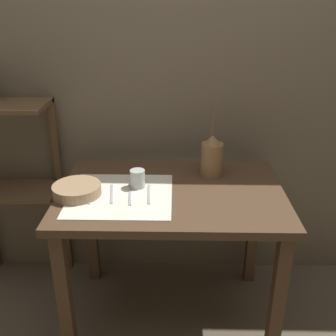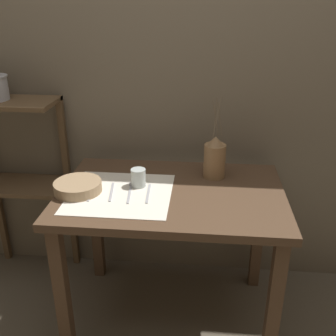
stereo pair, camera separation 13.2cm
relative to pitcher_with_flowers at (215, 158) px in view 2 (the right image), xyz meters
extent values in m
plane|color=brown|center=(-0.21, -0.18, -0.89)|extent=(12.00, 12.00, 0.00)
cube|color=#6B5E4C|center=(-0.21, 0.30, 0.31)|extent=(7.00, 0.06, 2.40)
cube|color=#4C3523|center=(-0.21, -0.18, -0.12)|extent=(1.10, 0.74, 0.04)
cube|color=#4C3523|center=(-0.70, -0.49, -0.52)|extent=(0.06, 0.06, 0.74)
cube|color=#4C3523|center=(0.28, -0.49, -0.52)|extent=(0.06, 0.06, 0.74)
cube|color=#4C3523|center=(-0.70, 0.13, -0.52)|extent=(0.06, 0.06, 0.74)
cube|color=#4C3523|center=(0.28, 0.13, -0.52)|extent=(0.06, 0.06, 0.74)
cube|color=brown|center=(-1.13, 0.11, 0.24)|extent=(0.52, 0.28, 0.02)
cube|color=brown|center=(-1.13, 0.11, -0.26)|extent=(0.52, 0.28, 0.02)
cube|color=brown|center=(-0.89, 0.23, -0.32)|extent=(0.04, 0.04, 1.14)
cube|color=silver|center=(-0.45, -0.24, -0.10)|extent=(0.49, 0.46, 0.00)
cylinder|color=olive|center=(0.00, 0.00, -0.01)|extent=(0.11, 0.11, 0.18)
cone|color=olive|center=(0.00, 0.00, 0.10)|extent=(0.08, 0.08, 0.04)
cylinder|color=brown|center=(0.02, 0.00, 0.21)|extent=(0.03, 0.01, 0.17)
cylinder|color=brown|center=(-0.01, -0.01, 0.22)|extent=(0.04, 0.03, 0.19)
cylinder|color=brown|center=(0.00, -0.02, 0.22)|extent=(0.04, 0.05, 0.20)
cylinder|color=brown|center=(-0.01, 0.00, 0.22)|extent=(0.01, 0.04, 0.20)
cylinder|color=#9E7F5B|center=(-0.66, -0.24, -0.08)|extent=(0.23, 0.23, 0.05)
cylinder|color=#B7C1BC|center=(-0.38, -0.15, -0.06)|extent=(0.07, 0.07, 0.09)
cube|color=#A8A8AD|center=(-0.58, -0.24, -0.10)|extent=(0.01, 0.20, 0.00)
sphere|color=#A8A8AD|center=(-0.59, -0.14, -0.10)|extent=(0.02, 0.02, 0.02)
cube|color=#A8A8AD|center=(-0.50, -0.23, -0.10)|extent=(0.04, 0.20, 0.00)
cube|color=#A8A8AD|center=(-0.40, -0.25, -0.10)|extent=(0.03, 0.20, 0.00)
sphere|color=#A8A8AD|center=(-0.41, -0.15, -0.10)|extent=(0.02, 0.02, 0.02)
cube|color=#A8A8AD|center=(-0.32, -0.23, -0.10)|extent=(0.02, 0.20, 0.00)
camera|label=1|loc=(-0.19, -1.90, 0.77)|focal=42.00mm
camera|label=2|loc=(-0.06, -1.90, 0.77)|focal=42.00mm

